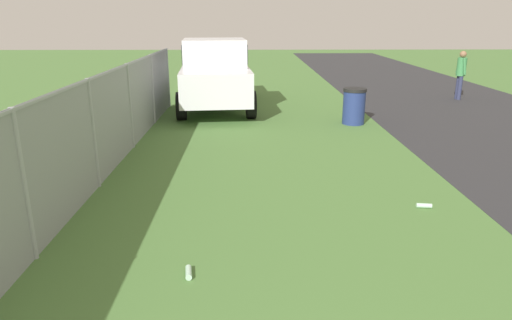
% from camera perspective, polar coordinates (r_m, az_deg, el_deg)
% --- Properties ---
extents(pickup_truck, '(5.60, 2.52, 2.09)m').
position_cam_1_polar(pickup_truck, '(14.11, -5.16, 10.92)').
color(pickup_truck, silver).
rests_on(pickup_truck, ground).
extents(trash_bin, '(0.60, 0.60, 0.93)m').
position_cam_1_polar(trash_bin, '(12.26, 12.14, 6.61)').
color(trash_bin, navy).
rests_on(trash_bin, ground).
extents(pedestrian, '(0.49, 0.30, 1.62)m').
position_cam_1_polar(pedestrian, '(17.05, 24.23, 10.02)').
color(pedestrian, '#2D3351').
rests_on(pedestrian, ground).
extents(fence_section, '(14.29, 0.07, 1.79)m').
position_cam_1_polar(fence_section, '(7.78, -19.71, 3.54)').
color(fence_section, '#9EA3A8').
rests_on(fence_section, ground).
extents(litter_bottle_by_mailbox, '(0.10, 0.23, 0.07)m').
position_cam_1_polar(litter_bottle_by_mailbox, '(7.21, 20.25, -5.37)').
color(litter_bottle_by_mailbox, '#B2D8BF').
rests_on(litter_bottle_by_mailbox, ground).
extents(litter_bottle_far_scatter, '(0.23, 0.10, 0.07)m').
position_cam_1_polar(litter_bottle_far_scatter, '(5.18, -8.42, -13.73)').
color(litter_bottle_far_scatter, '#B2D8BF').
rests_on(litter_bottle_far_scatter, ground).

